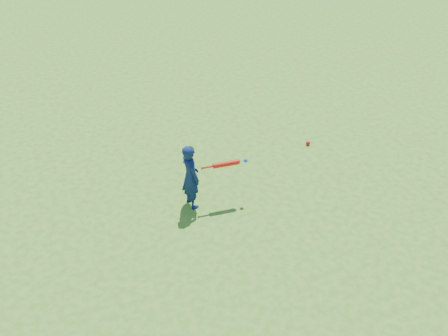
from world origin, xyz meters
The scene contains 4 objects.
ground centered at (0.00, 0.00, 0.00)m, with size 80.00×80.00×0.00m, color #39751C.
child centered at (0.79, -0.12, 0.51)m, with size 0.37×0.25×1.03m, color #0F1C47.
ground_ball_red centered at (3.23, 0.61, 0.04)m, with size 0.08×0.08×0.08m, color red.
bat_swing centered at (1.32, -0.23, 0.66)m, with size 0.69×0.13×0.08m.
Camera 1 is at (-1.08, -5.59, 4.69)m, focal length 40.00 mm.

